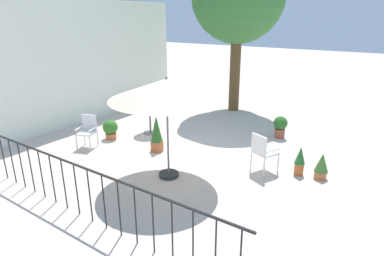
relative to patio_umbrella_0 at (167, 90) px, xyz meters
name	(u,v)px	position (x,y,z in m)	size (l,w,h in m)	color
ground_plane	(194,158)	(1.14, 0.08, -1.96)	(60.00, 60.00, 0.00)	beige
villa_facade	(65,65)	(1.14, 4.93, -0.01)	(9.87, 0.30, 3.90)	white
terrace_railing	(89,186)	(-2.07, 0.08, -1.28)	(0.03, 5.98, 1.01)	black
patio_umbrella_0	(167,90)	(0.00, 0.00, 0.00)	(2.40, 2.40, 2.25)	#2D2D2D
cafe_table_0	(150,117)	(1.92, 2.20, -1.46)	(0.80, 0.80, 0.71)	silver
patio_chair_0	(88,129)	(0.16, 2.88, -1.46)	(0.57, 0.56, 0.87)	silver
patio_chair_1	(263,150)	(1.36, -1.62, -1.43)	(0.61, 0.62, 0.91)	white
potted_plant_0	(110,129)	(0.92, 2.85, -1.66)	(0.43, 0.43, 0.56)	#C7663C
potted_plant_1	(157,134)	(0.98, 1.15, -1.50)	(0.34, 0.34, 0.97)	#B26239
potted_plant_2	(280,126)	(3.75, -1.20, -1.60)	(0.40, 0.40, 0.65)	#974B37
potted_plant_3	(322,165)	(1.79, -2.83, -1.65)	(0.30, 0.30, 0.59)	#C36C39
potted_plant_4	(300,160)	(1.69, -2.38, -1.61)	(0.23, 0.23, 0.67)	#BB602E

